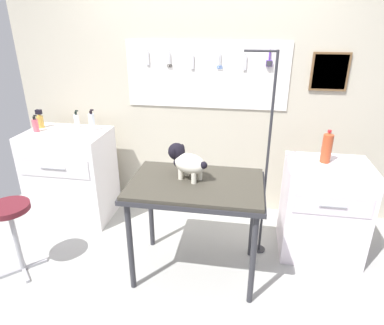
{
  "coord_description": "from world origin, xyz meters",
  "views": [
    {
      "loc": [
        0.44,
        -2.07,
        1.95
      ],
      "look_at": [
        0.05,
        0.23,
        0.95
      ],
      "focal_mm": 31.25,
      "sensor_mm": 36.0,
      "label": 1
    }
  ],
  "objects": [
    {
      "name": "spray_bottle_short",
      "position": [
        -1.6,
        0.78,
        1.0
      ],
      "size": [
        0.06,
        0.06,
        0.17
      ],
      "color": "#DB5B69",
      "rests_on": "counter_left"
    },
    {
      "name": "ground",
      "position": [
        0.0,
        0.0,
        -0.02
      ],
      "size": [
        4.4,
        4.0,
        0.04
      ],
      "primitive_type": "cube",
      "color": "#A7A7A3"
    },
    {
      "name": "stool",
      "position": [
        -1.34,
        -0.1,
        0.51
      ],
      "size": [
        0.32,
        0.32,
        0.63
      ],
      "color": "#9E9EA3",
      "rests_on": "ground"
    },
    {
      "name": "cabinet_right",
      "position": [
        1.15,
        0.6,
        0.43
      ],
      "size": [
        0.68,
        0.54,
        0.85
      ],
      "color": "white",
      "rests_on": "ground"
    },
    {
      "name": "counter_left",
      "position": [
        -1.31,
        0.8,
        0.47
      ],
      "size": [
        0.8,
        0.58,
        0.93
      ],
      "color": "white",
      "rests_on": "ground"
    },
    {
      "name": "grooming_table",
      "position": [
        0.1,
        0.15,
        0.74
      ],
      "size": [
        1.03,
        0.67,
        0.83
      ],
      "color": "#2D2D33",
      "rests_on": "ground"
    },
    {
      "name": "pump_bottle_white",
      "position": [
        -1.06,
        0.9,
        1.02
      ],
      "size": [
        0.06,
        0.06,
        0.22
      ],
      "color": "white",
      "rests_on": "counter_left"
    },
    {
      "name": "conditioner_bottle",
      "position": [
        -1.27,
        0.97,
        1.0
      ],
      "size": [
        0.05,
        0.05,
        0.18
      ],
      "color": "white",
      "rests_on": "counter_left"
    },
    {
      "name": "grooming_arm",
      "position": [
        0.62,
        0.5,
        0.82
      ],
      "size": [
        0.3,
        0.11,
        1.75
      ],
      "color": "#2D2D33",
      "rests_on": "ground"
    },
    {
      "name": "soda_bottle",
      "position": [
        1.11,
        0.64,
        0.98
      ],
      "size": [
        0.08,
        0.08,
        0.28
      ],
      "color": "#B24625",
      "rests_on": "cabinet_right"
    },
    {
      "name": "spray_bottle_tall",
      "position": [
        -1.63,
        0.9,
        1.01
      ],
      "size": [
        0.06,
        0.06,
        0.19
      ],
      "color": "gold",
      "rests_on": "counter_left"
    },
    {
      "name": "dog",
      "position": [
        0.01,
        0.2,
        0.97
      ],
      "size": [
        0.35,
        0.26,
        0.26
      ],
      "color": "silver",
      "rests_on": "grooming_table"
    },
    {
      "name": "rear_wall_panel",
      "position": [
        0.01,
        1.28,
        1.16
      ],
      "size": [
        4.0,
        0.11,
        2.3
      ],
      "color": "beige",
      "rests_on": "ground"
    }
  ]
}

